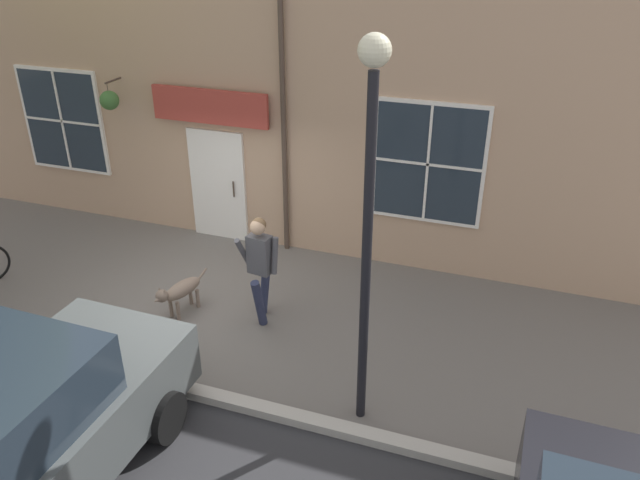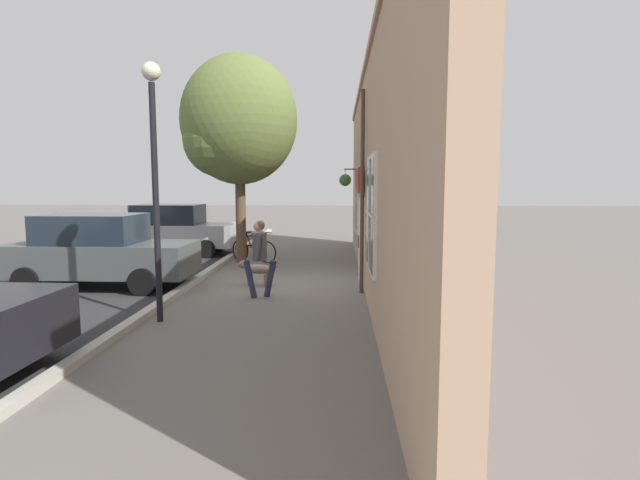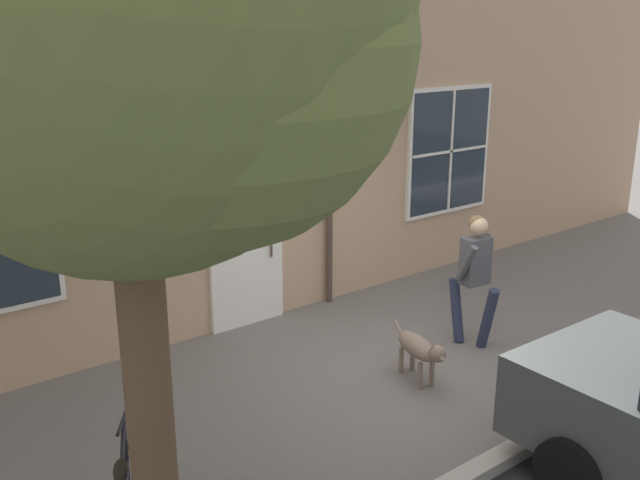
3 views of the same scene
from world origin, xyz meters
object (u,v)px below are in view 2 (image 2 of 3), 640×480
street_tree_by_curb (235,124)px  parked_car_nearest_curb (174,229)px  street_lamp (154,153)px  leaning_bicycle (254,250)px  fire_hydrant (244,244)px  parked_car_mid_block (99,251)px  dog_on_leash (256,269)px  pedestrian_walking (260,251)px

street_tree_by_curb → parked_car_nearest_curb: 4.61m
street_lamp → street_tree_by_curb: bearing=-90.2°
street_tree_by_curb → street_lamp: street_tree_by_curb is taller
street_tree_by_curb → leaning_bicycle: 3.94m
street_lamp → fire_hydrant: bearing=-89.6°
parked_car_mid_block → street_lamp: bearing=130.6°
leaning_bicycle → parked_car_mid_block: (3.02, 4.04, 0.50)m
parked_car_nearest_curb → fire_hydrant: (-2.52, 0.23, -0.48)m
street_tree_by_curb → parked_car_nearest_curb: street_tree_by_curb is taller
parked_car_mid_block → street_lamp: 4.39m
dog_on_leash → parked_car_nearest_curb: (3.78, -5.32, 0.47)m
dog_on_leash → parked_car_mid_block: size_ratio=0.25×
street_lamp → parked_car_nearest_curb: bearing=-73.2°
street_tree_by_curb → parked_car_mid_block: bearing=57.1°
parked_car_mid_block → pedestrian_walking: bearing=166.9°
street_lamp → fire_hydrant: street_lamp is taller
dog_on_leash → parked_car_mid_block: (3.70, 0.29, 0.47)m
pedestrian_walking → dog_on_leash: bearing=-76.2°
parked_car_mid_block → fire_hydrant: parked_car_mid_block is taller
leaning_bicycle → parked_car_nearest_curb: (3.10, -1.57, 0.50)m
street_tree_by_curb → fire_hydrant: 4.16m
leaning_bicycle → street_lamp: bearing=85.7°
pedestrian_walking → dog_on_leash: 1.40m
street_tree_by_curb → dog_on_leash: bearing=108.0°
leaning_bicycle → dog_on_leash: bearing=100.4°
dog_on_leash → street_tree_by_curb: street_tree_by_curb is taller
pedestrian_walking → fire_hydrant: (1.56, -6.33, -0.62)m
parked_car_nearest_curb → street_lamp: 9.17m
pedestrian_walking → parked_car_mid_block: size_ratio=0.39×
dog_on_leash → parked_car_mid_block: parked_car_mid_block is taller
leaning_bicycle → street_lamp: 7.46m
pedestrian_walking → parked_car_nearest_curb: parked_car_nearest_curb is taller
dog_on_leash → parked_car_nearest_curb: parked_car_nearest_curb is taller
parked_car_nearest_curb → street_lamp: street_lamp is taller
leaning_bicycle → street_lamp: (0.52, 6.96, 2.61)m
parked_car_nearest_curb → parked_car_mid_block: same height
dog_on_leash → street_tree_by_curb: (1.17, -3.62, 3.87)m
street_lamp → fire_hydrant: size_ratio=5.89×
pedestrian_walking → fire_hydrant: 6.54m
leaning_bicycle → fire_hydrant: bearing=-67.0°
leaning_bicycle → fire_hydrant: size_ratio=2.02×
dog_on_leash → street_lamp: bearing=69.5°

